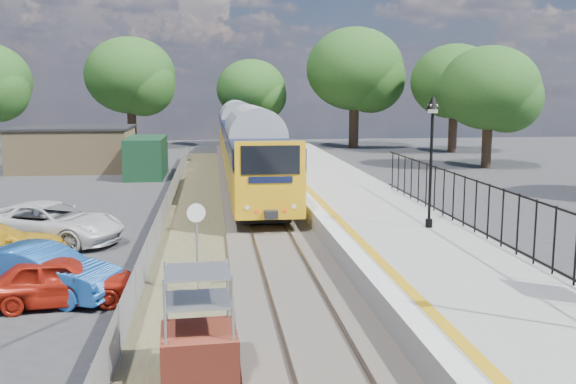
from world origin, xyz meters
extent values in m
plane|color=#2D2D30|center=(0.00, 0.00, 0.00)|extent=(120.00, 120.00, 0.00)
cube|color=#473F38|center=(0.00, 10.00, 0.10)|extent=(3.40, 80.00, 0.20)
cube|color=#4C472D|center=(-2.90, 8.00, 0.03)|extent=(2.60, 70.00, 0.06)
cube|color=brown|center=(-0.72, 10.00, 0.22)|extent=(0.07, 80.00, 0.14)
cube|color=brown|center=(0.72, 10.00, 0.22)|extent=(0.07, 80.00, 0.14)
cube|color=gray|center=(4.20, 8.00, 0.45)|extent=(5.00, 70.00, 0.90)
cube|color=silver|center=(1.95, 8.00, 0.91)|extent=(0.50, 70.00, 0.01)
cube|color=gold|center=(2.45, 8.00, 0.91)|extent=(0.30, 70.00, 0.01)
cylinder|color=black|center=(5.30, 6.00, 1.05)|extent=(0.24, 0.24, 0.30)
cylinder|color=black|center=(5.30, 6.00, 2.90)|extent=(0.10, 0.10, 3.70)
cube|color=black|center=(5.30, 6.00, 4.85)|extent=(0.08, 0.08, 0.30)
cube|color=beige|center=(5.30, 6.00, 5.02)|extent=(0.26, 0.26, 0.30)
cone|color=black|center=(5.30, 6.00, 5.25)|extent=(0.44, 0.44, 0.50)
cube|color=black|center=(6.55, 2.50, 2.65)|extent=(0.05, 26.00, 0.05)
cube|color=#9B8257|center=(-12.00, 32.00, 1.50)|extent=(8.00, 6.00, 3.00)
cube|color=black|center=(-12.00, 32.00, 3.05)|extent=(8.20, 6.20, 0.15)
cube|color=#163D22|center=(-6.50, 28.00, 1.30)|extent=(2.40, 6.00, 2.60)
cylinder|color=#332319|center=(-10.00, 50.00, 1.92)|extent=(0.88, 0.88, 3.85)
ellipsoid|color=#1D4D19|center=(-10.00, 50.00, 7.15)|extent=(8.80, 8.80, 7.48)
cylinder|color=#332319|center=(2.00, 52.00, 1.57)|extent=(0.72, 0.72, 3.15)
ellipsoid|color=#1D4D19|center=(2.00, 52.00, 5.85)|extent=(7.20, 7.20, 6.12)
cylinder|color=#332319|center=(12.00, 48.00, 2.10)|extent=(0.96, 0.96, 4.20)
ellipsoid|color=#1D4D19|center=(12.00, 48.00, 7.80)|extent=(9.60, 9.60, 8.16)
cylinder|color=#332319|center=(20.00, 42.00, 1.75)|extent=(0.80, 0.80, 3.50)
ellipsoid|color=#1D4D19|center=(20.00, 42.00, 6.50)|extent=(8.00, 8.00, 6.80)
cylinder|color=#332319|center=(18.00, 30.00, 1.57)|extent=(0.72, 0.72, 3.15)
ellipsoid|color=#1D4D19|center=(18.00, 30.00, 5.85)|extent=(7.20, 7.20, 6.12)
cube|color=gold|center=(0.00, 18.93, 1.69)|extent=(2.80, 20.00, 1.90)
cube|color=black|center=(0.00, 18.93, 2.99)|extent=(2.82, 20.00, 0.90)
cube|color=black|center=(0.00, 18.93, 2.99)|extent=(2.82, 18.00, 0.70)
cube|color=black|center=(0.00, 18.93, 0.51)|extent=(2.00, 18.00, 0.45)
cube|color=gold|center=(0.00, 39.53, 1.69)|extent=(2.80, 20.00, 1.90)
cube|color=black|center=(0.00, 39.53, 2.99)|extent=(2.82, 20.00, 0.90)
cube|color=black|center=(0.00, 39.53, 2.99)|extent=(2.82, 18.00, 0.70)
cube|color=black|center=(0.00, 39.53, 0.51)|extent=(2.00, 18.00, 0.45)
cube|color=black|center=(0.00, 8.72, 3.04)|extent=(2.24, 0.04, 1.10)
cube|color=maroon|center=(-2.50, -3.45, 0.55)|extent=(1.51, 1.51, 1.10)
cylinder|color=#999EA3|center=(-2.64, 2.17, 1.16)|extent=(0.06, 0.06, 2.33)
cylinder|color=silver|center=(-2.64, 2.12, 2.33)|extent=(0.51, 0.17, 0.52)
imported|color=#AF2010|center=(-6.24, 1.72, 0.67)|extent=(4.05, 1.94, 1.33)
imported|color=#184A94|center=(-6.89, 2.30, 0.74)|extent=(4.73, 3.12, 1.47)
imported|color=silver|center=(-8.19, 8.91, 0.77)|extent=(6.11, 4.41, 1.54)
camera|label=1|loc=(-2.19, -15.20, 5.60)|focal=40.00mm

